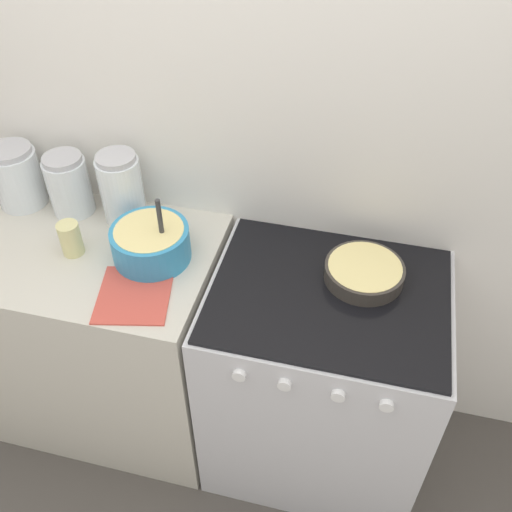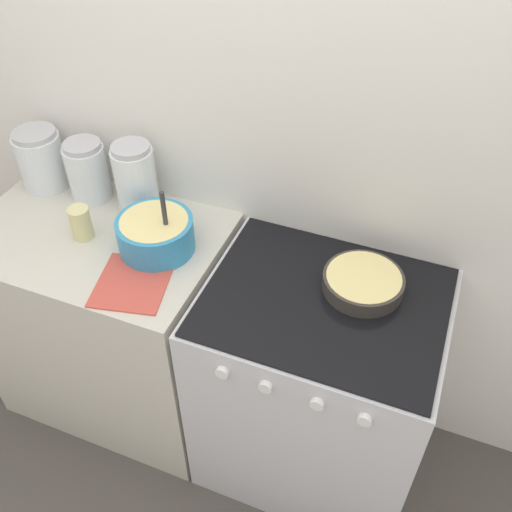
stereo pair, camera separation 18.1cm
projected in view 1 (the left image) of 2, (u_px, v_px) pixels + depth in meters
name	position (u px, v px, depth m)	size (l,w,h in m)	color
ground_plane	(198.00, 490.00, 2.22)	(12.00, 12.00, 0.00)	#4C4742
wall_back	(233.00, 139.00, 1.86)	(4.77, 0.05, 2.40)	white
countertop_cabinet	(106.00, 336.00, 2.21)	(0.88, 0.60, 0.90)	beige
stove	(319.00, 379.00, 2.06)	(0.76, 0.62, 0.90)	silver
mixing_bowl	(151.00, 242.00, 1.84)	(0.25, 0.25, 0.24)	#338CBF
baking_pan	(364.00, 272.00, 1.79)	(0.25, 0.25, 0.05)	#38332D
storage_jar_left	(18.00, 180.00, 2.04)	(0.17, 0.17, 0.23)	silver
storage_jar_middle	(70.00, 188.00, 2.00)	(0.15, 0.15, 0.22)	silver
storage_jar_right	(122.00, 193.00, 1.96)	(0.15, 0.15, 0.26)	silver
tin_can	(71.00, 239.00, 1.86)	(0.07, 0.07, 0.12)	beige
recipe_page	(134.00, 295.00, 1.75)	(0.27, 0.29, 0.01)	#CC4C3F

